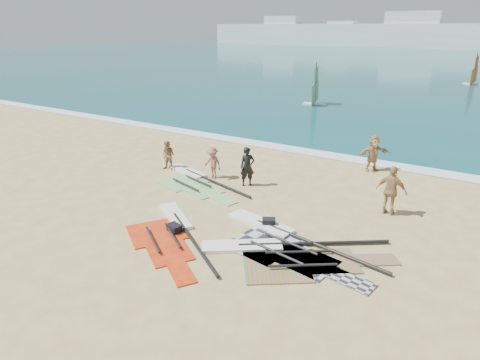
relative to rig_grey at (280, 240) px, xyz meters
The scene contains 17 objects.
ground 2.34m from the rig_grey, 129.11° to the right, with size 300.00×300.00×0.00m, color tan.
sea 130.20m from the rig_grey, 90.65° to the left, with size 300.00×240.00×0.06m, color #0B454F.
surf_line 10.59m from the rig_grey, 98.00° to the left, with size 300.00×1.20×0.04m, color white.
far_town 149.25m from the rig_grey, 96.62° to the left, with size 160.00×8.00×12.00m.
rig_grey is the anchor object (origin of this frame).
rig_green 6.95m from the rig_grey, 153.19° to the left, with size 5.83×3.16×0.20m.
rig_orange 0.90m from the rig_grey, 58.55° to the right, with size 6.19×4.69×0.21m.
rig_red 3.95m from the rig_grey, 157.61° to the right, with size 5.01×4.47×0.20m.
gear_bag_near 1.19m from the rig_grey, 136.67° to the left, with size 0.49×0.36×0.31m, color black.
gear_bag_far 3.85m from the rig_grey, 158.68° to the right, with size 0.52×0.36×0.31m, color black.
person_wetsuit 5.48m from the rig_grey, 132.62° to the left, with size 0.68×0.45×1.87m, color black.
beachgoer_left 9.17m from the rig_grey, 155.54° to the left, with size 0.75×0.58×1.54m, color #986C49.
beachgoer_mid 6.91m from the rig_grey, 144.91° to the left, with size 1.03×0.59×1.59m, color #96594C.
beachgoer_back 5.16m from the rig_grey, 57.29° to the left, with size 1.18×0.49×2.01m, color #A98352.
beachgoer_right 9.30m from the rig_grey, 85.00° to the left, with size 1.73×0.55×1.87m, color tan.
windsurfer_left 26.84m from the rig_grey, 109.01° to the left, with size 2.27×2.69×4.03m.
windsurfer_centre 49.68m from the rig_grey, 86.08° to the left, with size 2.28×2.63×4.00m.
Camera 1 is at (6.72, -9.45, 7.05)m, focal length 30.00 mm.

